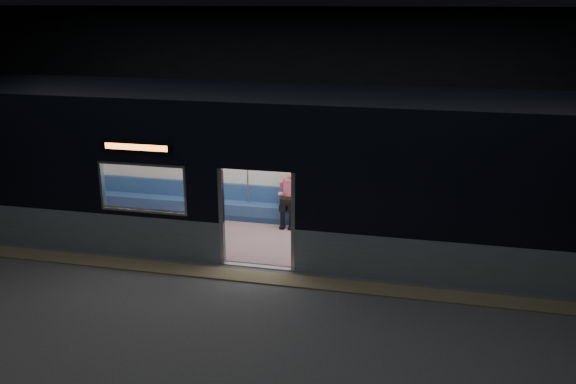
% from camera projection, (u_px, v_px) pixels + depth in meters
% --- Properties ---
extents(station_floor, '(24.00, 14.00, 0.01)m').
position_uv_depth(station_floor, '(243.00, 290.00, 11.40)').
color(station_floor, '#47494C').
rests_on(station_floor, ground).
extents(station_envelope, '(24.00, 14.00, 5.00)m').
position_uv_depth(station_envelope, '(238.00, 94.00, 10.28)').
color(station_envelope, black).
rests_on(station_envelope, station_floor).
extents(tactile_strip, '(22.80, 0.50, 0.03)m').
position_uv_depth(tactile_strip, '(251.00, 277.00, 11.91)').
color(tactile_strip, '#8C7F59').
rests_on(tactile_strip, station_floor).
extents(metro_car, '(18.00, 3.04, 3.35)m').
position_uv_depth(metro_car, '(275.00, 161.00, 13.20)').
color(metro_car, '#8895A2').
rests_on(metro_car, station_floor).
extents(passenger, '(0.40, 0.68, 1.35)m').
position_uv_depth(passenger, '(290.00, 194.00, 14.43)').
color(passenger, black).
rests_on(passenger, metro_car).
extents(handbag, '(0.35, 0.33, 0.14)m').
position_uv_depth(handbag, '(287.00, 201.00, 14.27)').
color(handbag, black).
rests_on(handbag, passenger).
extents(transit_map, '(1.04, 0.03, 0.68)m').
position_uv_depth(transit_map, '(379.00, 167.00, 14.07)').
color(transit_map, white).
rests_on(transit_map, metro_car).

